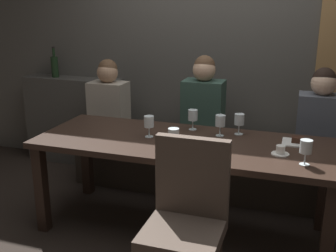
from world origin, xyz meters
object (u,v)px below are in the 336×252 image
object	(u,v)px
espresso_cup	(280,151)
chair_near_side	(187,212)
wine_bottle_dark_red	(55,66)
dessert_plate	(296,142)
diner_redhead	(109,101)
wine_glass_far_left	(193,116)
wine_glass_center_front	(239,120)
wine_glass_far_right	(220,122)
wine_glass_end_left	(306,147)
wine_glass_center_back	(174,135)
banquette_bench	(204,169)
dining_table	(183,152)
diner_bearded	(203,105)
wine_glass_near_left	(149,123)
diner_far_end	(320,118)

from	to	relation	value
espresso_cup	chair_near_side	bearing A→B (deg)	-126.05
wine_bottle_dark_red	dessert_plate	distance (m)	2.70
diner_redhead	wine_glass_far_left	distance (m)	1.05
wine_glass_center_front	espresso_cup	world-z (taller)	wine_glass_center_front
wine_glass_far_left	wine_glass_far_right	bearing A→B (deg)	-20.66
wine_glass_end_left	dessert_plate	bearing A→B (deg)	98.31
wine_glass_center_back	diner_redhead	bearing A→B (deg)	135.24
diner_redhead	wine_bottle_dark_red	distance (m)	0.88
chair_near_side	wine_glass_center_front	bearing A→B (deg)	82.40
banquette_bench	dining_table	bearing A→B (deg)	-90.00
chair_near_side	wine_bottle_dark_red	bearing A→B (deg)	138.63
diner_bearded	wine_glass_near_left	size ratio (longest dim) A/B	5.11
chair_near_side	wine_glass_end_left	distance (m)	0.86
diner_bearded	diner_far_end	size ratio (longest dim) A/B	1.08
wine_glass_center_front	diner_bearded	bearing A→B (deg)	132.95
wine_glass_center_back	wine_glass_center_front	distance (m)	0.63
wine_glass_end_left	diner_redhead	bearing A→B (deg)	152.85
dining_table	dessert_plate	distance (m)	0.82
wine_bottle_dark_red	wine_glass_near_left	bearing A→B (deg)	-34.64
wine_glass_end_left	wine_glass_near_left	distance (m)	1.15
chair_near_side	diner_far_end	size ratio (longest dim) A/B	1.26
wine_bottle_dark_red	wine_glass_end_left	distance (m)	2.90
wine_glass_far_left	wine_bottle_dark_red	bearing A→B (deg)	157.02
diner_bearded	espresso_cup	size ratio (longest dim) A/B	6.98
wine_glass_near_left	wine_glass_far_left	world-z (taller)	same
wine_glass_far_right	wine_glass_center_back	world-z (taller)	same
wine_glass_near_left	wine_glass_far_left	distance (m)	0.39
banquette_bench	dessert_plate	bearing A→B (deg)	-32.53
diner_redhead	diner_bearded	world-z (taller)	diner_bearded
diner_far_end	wine_glass_center_back	distance (m)	1.34
wine_glass_near_left	diner_far_end	bearing A→B (deg)	29.19
dining_table	banquette_bench	world-z (taller)	dining_table
diner_bearded	wine_glass_far_left	xyz separation A→B (m)	(0.01, -0.40, 0.01)
diner_far_end	wine_bottle_dark_red	xyz separation A→B (m)	(-2.71, 0.33, 0.25)
diner_redhead	dessert_plate	world-z (taller)	diner_redhead
wine_glass_center_back	dessert_plate	world-z (taller)	wine_glass_center_back
wine_glass_center_back	wine_glass_center_front	size ratio (longest dim) A/B	1.00
diner_redhead	wine_glass_far_right	distance (m)	1.31
dining_table	diner_bearded	xyz separation A→B (m)	(-0.02, 0.69, 0.19)
dining_table	chair_near_side	world-z (taller)	chair_near_side
wine_glass_center_back	wine_glass_near_left	bearing A→B (deg)	138.15
diner_far_end	wine_bottle_dark_red	distance (m)	2.75
wine_bottle_dark_red	banquette_bench	bearing A→B (deg)	-10.52
wine_glass_end_left	espresso_cup	distance (m)	0.23
chair_near_side	wine_glass_center_back	xyz separation A→B (m)	(-0.23, 0.48, 0.30)
wine_glass_near_left	espresso_cup	xyz separation A→B (m)	(0.97, -0.08, -0.09)
banquette_bench	wine_glass_near_left	world-z (taller)	wine_glass_near_left
banquette_bench	dessert_plate	distance (m)	1.08
wine_glass_far_right	wine_glass_near_left	size ratio (longest dim) A/B	1.00
dining_table	espresso_cup	world-z (taller)	espresso_cup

